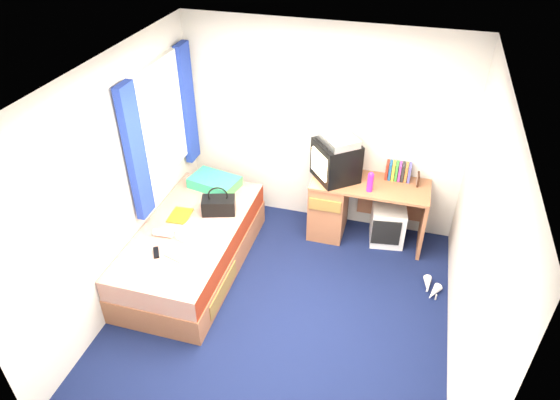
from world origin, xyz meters
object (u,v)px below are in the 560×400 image
(bed, at_px, (193,247))
(white_heels, at_px, (431,289))
(pillow, at_px, (215,182))
(handbag, at_px, (219,205))
(towel, at_px, (195,234))
(remote_control, at_px, (156,252))
(colour_swatch_fan, at_px, (174,257))
(desk, at_px, (344,204))
(pink_water_bottle, at_px, (370,183))
(aerosol_can, at_px, (356,173))
(picture_frame, at_px, (418,179))
(magazine, at_px, (180,215))
(water_bottle, at_px, (163,233))
(vcr, at_px, (338,139))
(storage_cube, at_px, (388,224))
(crt_tv, at_px, (336,160))

(bed, height_order, white_heels, bed)
(pillow, xyz_separation_m, handbag, (0.23, -0.46, 0.04))
(towel, height_order, remote_control, towel)
(colour_swatch_fan, xyz_separation_m, remote_control, (-0.19, 0.01, 0.00))
(desk, bearing_deg, colour_swatch_fan, -132.74)
(pillow, bearing_deg, desk, 9.43)
(pink_water_bottle, xyz_separation_m, aerosol_can, (-0.18, 0.19, -0.02))
(picture_frame, xyz_separation_m, pink_water_bottle, (-0.49, -0.27, 0.03))
(desk, distance_m, remote_control, 2.21)
(magazine, bearing_deg, colour_swatch_fan, -69.91)
(desk, height_order, water_bottle, desk)
(remote_control, bearing_deg, bed, 41.70)
(desk, height_order, aerosol_can, aerosol_can)
(vcr, xyz_separation_m, magazine, (-1.51, -0.89, -0.69))
(bed, distance_m, pink_water_bottle, 2.03)
(remote_control, bearing_deg, towel, 19.05)
(vcr, bearing_deg, white_heels, 18.89)
(water_bottle, bearing_deg, pillow, 80.87)
(pink_water_bottle, relative_size, magazine, 0.74)
(desk, distance_m, handbag, 1.46)
(magazine, height_order, colour_swatch_fan, magazine)
(storage_cube, bearing_deg, aerosol_can, 166.73)
(desk, height_order, remote_control, desk)
(desk, height_order, picture_frame, picture_frame)
(pillow, bearing_deg, water_bottle, -99.13)
(handbag, relative_size, white_heels, 1.21)
(aerosol_can, bearing_deg, handbag, -151.56)
(colour_swatch_fan, bearing_deg, towel, 76.54)
(towel, relative_size, magazine, 1.09)
(water_bottle, height_order, white_heels, water_bottle)
(bed, relative_size, storage_cube, 4.30)
(storage_cube, bearing_deg, towel, -155.74)
(colour_swatch_fan, bearing_deg, storage_cube, 38.09)
(pink_water_bottle, height_order, towel, pink_water_bottle)
(storage_cube, relative_size, handbag, 1.17)
(desk, distance_m, vcr, 0.84)
(vcr, distance_m, white_heels, 1.85)
(colour_swatch_fan, bearing_deg, pink_water_bottle, 38.95)
(colour_swatch_fan, bearing_deg, bed, 95.59)
(picture_frame, distance_m, water_bottle, 2.79)
(handbag, height_order, water_bottle, handbag)
(aerosol_can, distance_m, water_bottle, 2.18)
(white_heels, bearing_deg, crt_tv, 148.32)
(storage_cube, height_order, picture_frame, picture_frame)
(water_bottle, bearing_deg, pink_water_bottle, 29.36)
(pillow, xyz_separation_m, desk, (1.50, 0.25, -0.19))
(bed, distance_m, picture_frame, 2.56)
(pillow, distance_m, handbag, 0.52)
(storage_cube, bearing_deg, colour_swatch_fan, -150.04)
(aerosol_can, bearing_deg, pink_water_bottle, -46.30)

